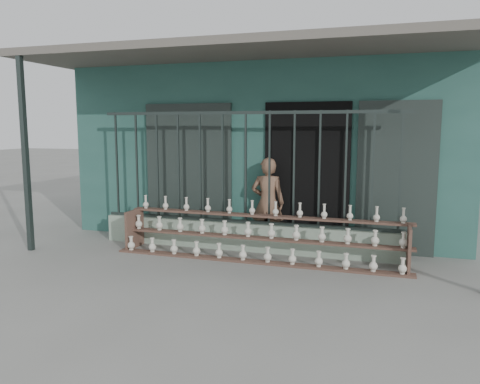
% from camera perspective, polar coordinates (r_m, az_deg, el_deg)
% --- Properties ---
extents(ground, '(60.00, 60.00, 0.00)m').
position_cam_1_polar(ground, '(6.53, -2.67, -9.91)').
color(ground, slate).
extents(workshop_building, '(7.40, 6.60, 3.21)m').
position_cam_1_polar(workshop_building, '(10.29, 5.46, 5.82)').
color(workshop_building, '#275249').
rests_on(workshop_building, ground).
extents(parapet_wall, '(5.00, 0.20, 0.45)m').
position_cam_1_polar(parapet_wall, '(7.66, 0.68, -5.45)').
color(parapet_wall, '#8CA48D').
rests_on(parapet_wall, ground).
extents(security_fence, '(5.00, 0.04, 1.80)m').
position_cam_1_polar(security_fence, '(7.47, 0.69, 2.95)').
color(security_fence, '#283330').
rests_on(security_fence, parapet_wall).
extents(shelf_rack, '(4.50, 0.68, 0.85)m').
position_cam_1_polar(shelf_rack, '(7.14, 2.36, -5.32)').
color(shelf_rack, brown).
rests_on(shelf_rack, ground).
extents(elderly_woman, '(0.58, 0.41, 1.51)m').
position_cam_1_polar(elderly_woman, '(7.73, 3.40, -1.34)').
color(elderly_woman, brown).
rests_on(elderly_woman, ground).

